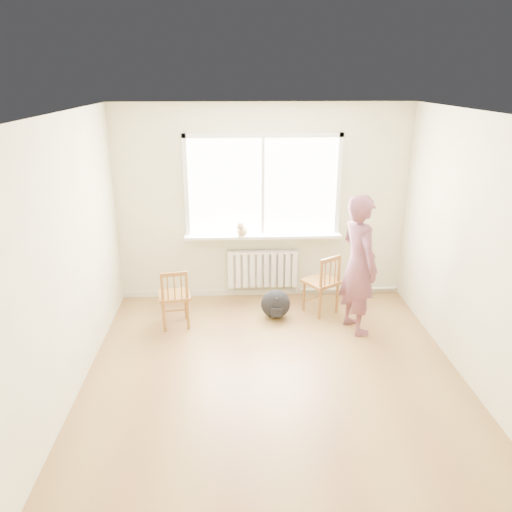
{
  "coord_description": "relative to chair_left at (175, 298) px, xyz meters",
  "views": [
    {
      "loc": [
        -0.41,
        -4.41,
        3.02
      ],
      "look_at": [
        -0.14,
        1.2,
        0.98
      ],
      "focal_mm": 35.0,
      "sensor_mm": 36.0,
      "label": 1
    }
  ],
  "objects": [
    {
      "name": "back_wall",
      "position": [
        1.15,
        0.94,
        0.95
      ],
      "size": [
        4.0,
        0.01,
        2.7
      ],
      "primitive_type": "cube",
      "color": "beige",
      "rests_on": "ground"
    },
    {
      "name": "chair_right",
      "position": [
        1.93,
        0.29,
        0.02
      ],
      "size": [
        0.56,
        0.55,
        0.83
      ],
      "rotation": [
        0.0,
        0.0,
        3.72
      ],
      "color": "olive",
      "rests_on": "floor"
    },
    {
      "name": "radiator",
      "position": [
        1.15,
        0.85,
        0.04
      ],
      "size": [
        1.0,
        0.12,
        0.55
      ],
      "color": "white",
      "rests_on": "back_wall"
    },
    {
      "name": "person",
      "position": [
        2.25,
        -0.17,
        0.47
      ],
      "size": [
        0.59,
        0.73,
        1.73
      ],
      "primitive_type": "imported",
      "rotation": [
        0.0,
        0.0,
        1.89
      ],
      "color": "#B03A5D",
      "rests_on": "floor"
    },
    {
      "name": "ceiling",
      "position": [
        1.15,
        -1.31,
        2.3
      ],
      "size": [
        4.5,
        4.5,
        0.0
      ],
      "primitive_type": "plane",
      "rotation": [
        3.14,
        0.0,
        0.0
      ],
      "color": "white",
      "rests_on": "back_wall"
    },
    {
      "name": "backpack",
      "position": [
        1.29,
        0.19,
        -0.2
      ],
      "size": [
        0.45,
        0.39,
        0.39
      ],
      "primitive_type": "ellipsoid",
      "rotation": [
        0.0,
        0.0,
        -0.3
      ],
      "color": "black",
      "rests_on": "floor"
    },
    {
      "name": "heating_pipe",
      "position": [
        2.4,
        0.88,
        -0.32
      ],
      "size": [
        1.4,
        0.04,
        0.04
      ],
      "primitive_type": "cylinder",
      "rotation": [
        0.0,
        1.57,
        0.0
      ],
      "color": "silver",
      "rests_on": "back_wall"
    },
    {
      "name": "baseboard",
      "position": [
        1.15,
        0.93,
        -0.36
      ],
      "size": [
        4.0,
        0.03,
        0.08
      ],
      "primitive_type": "cube",
      "color": "beige",
      "rests_on": "ground"
    },
    {
      "name": "window",
      "position": [
        1.15,
        0.92,
        1.27
      ],
      "size": [
        2.12,
        0.05,
        1.42
      ],
      "color": "white",
      "rests_on": "back_wall"
    },
    {
      "name": "cat",
      "position": [
        0.86,
        0.75,
        0.66
      ],
      "size": [
        0.21,
        0.37,
        0.25
      ],
      "rotation": [
        0.0,
        0.0,
        -0.19
      ],
      "color": "beige",
      "rests_on": "windowsill"
    },
    {
      "name": "chair_left",
      "position": [
        0.0,
        0.0,
        0.0
      ],
      "size": [
        0.45,
        0.43,
        0.78
      ],
      "rotation": [
        0.0,
        0.0,
        3.33
      ],
      "color": "olive",
      "rests_on": "floor"
    },
    {
      "name": "floor",
      "position": [
        1.15,
        -1.31,
        -0.4
      ],
      "size": [
        4.5,
        4.5,
        0.0
      ],
      "primitive_type": "plane",
      "color": "olive",
      "rests_on": "ground"
    },
    {
      "name": "windowsill",
      "position": [
        1.15,
        0.83,
        0.53
      ],
      "size": [
        2.15,
        0.22,
        0.04
      ],
      "primitive_type": "cube",
      "color": "white",
      "rests_on": "back_wall"
    }
  ]
}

